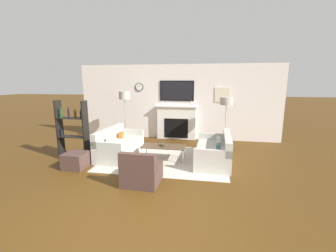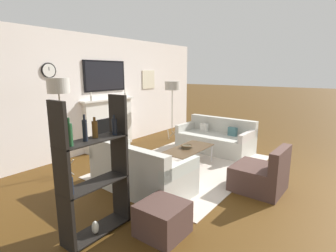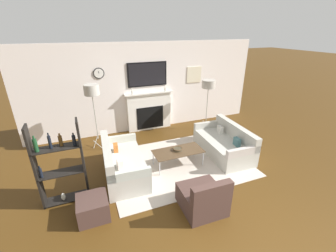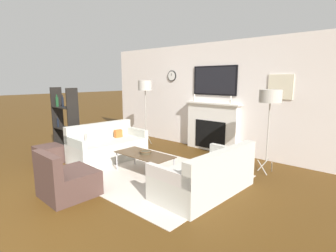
{
  "view_description": "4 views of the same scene",
  "coord_description": "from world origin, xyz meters",
  "px_view_note": "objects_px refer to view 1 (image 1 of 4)",
  "views": [
    {
      "loc": [
        1.11,
        -3.08,
        2.11
      ],
      "look_at": [
        0.05,
        2.88,
        0.89
      ],
      "focal_mm": 24.0,
      "sensor_mm": 36.0,
      "label": 1
    },
    {
      "loc": [
        -4.23,
        0.0,
        1.88
      ],
      "look_at": [
        0.12,
        3.22,
        0.74
      ],
      "focal_mm": 28.0,
      "sensor_mm": 36.0,
      "label": 2
    },
    {
      "loc": [
        -1.95,
        -1.57,
        3.04
      ],
      "look_at": [
        -0.19,
        2.86,
        0.96
      ],
      "focal_mm": 24.0,
      "sensor_mm": 36.0,
      "label": 3
    },
    {
      "loc": [
        3.53,
        -0.67,
        1.8
      ],
      "look_at": [
        0.22,
        3.03,
        0.91
      ],
      "focal_mm": 28.0,
      "sensor_mm": 36.0,
      "label": 4
    }
  ],
  "objects_px": {
    "couch_left": "(119,146)",
    "shelf_unit": "(72,131)",
    "floor_lamp_left": "(125,96)",
    "floor_lamp_right": "(226,102)",
    "coffee_table": "(164,147)",
    "decorative_bowl": "(164,145)",
    "ottoman": "(76,160)",
    "couch_right": "(215,152)",
    "armchair": "(142,172)"
  },
  "relations": [
    {
      "from": "armchair",
      "to": "floor_lamp_right",
      "type": "height_order",
      "value": "floor_lamp_right"
    },
    {
      "from": "armchair",
      "to": "decorative_bowl",
      "type": "relative_size",
      "value": 3.44
    },
    {
      "from": "couch_left",
      "to": "ottoman",
      "type": "height_order",
      "value": "couch_left"
    },
    {
      "from": "floor_lamp_left",
      "to": "floor_lamp_right",
      "type": "xyz_separation_m",
      "value": [
        3.39,
        0.0,
        -0.14
      ]
    },
    {
      "from": "floor_lamp_right",
      "to": "couch_left",
      "type": "bearing_deg",
      "value": -153.02
    },
    {
      "from": "couch_right",
      "to": "floor_lamp_right",
      "type": "distance_m",
      "value": 1.99
    },
    {
      "from": "ottoman",
      "to": "decorative_bowl",
      "type": "bearing_deg",
      "value": 25.35
    },
    {
      "from": "armchair",
      "to": "shelf_unit",
      "type": "bearing_deg",
      "value": 152.55
    },
    {
      "from": "decorative_bowl",
      "to": "floor_lamp_right",
      "type": "bearing_deg",
      "value": 42.79
    },
    {
      "from": "couch_left",
      "to": "coffee_table",
      "type": "distance_m",
      "value": 1.32
    },
    {
      "from": "shelf_unit",
      "to": "decorative_bowl",
      "type": "bearing_deg",
      "value": 7.45
    },
    {
      "from": "armchair",
      "to": "coffee_table",
      "type": "height_order",
      "value": "armchair"
    },
    {
      "from": "armchair",
      "to": "shelf_unit",
      "type": "distance_m",
      "value": 2.64
    },
    {
      "from": "couch_right",
      "to": "armchair",
      "type": "distance_m",
      "value": 2.19
    },
    {
      "from": "couch_right",
      "to": "coffee_table",
      "type": "xyz_separation_m",
      "value": [
        -1.36,
        -0.08,
        0.1
      ]
    },
    {
      "from": "coffee_table",
      "to": "floor_lamp_left",
      "type": "distance_m",
      "value": 2.64
    },
    {
      "from": "floor_lamp_left",
      "to": "shelf_unit",
      "type": "height_order",
      "value": "floor_lamp_left"
    },
    {
      "from": "couch_left",
      "to": "couch_right",
      "type": "xyz_separation_m",
      "value": [
        2.67,
        -0.0,
        -0.02
      ]
    },
    {
      "from": "couch_right",
      "to": "floor_lamp_left",
      "type": "height_order",
      "value": "floor_lamp_left"
    },
    {
      "from": "couch_left",
      "to": "coffee_table",
      "type": "bearing_deg",
      "value": -3.54
    },
    {
      "from": "floor_lamp_left",
      "to": "couch_left",
      "type": "bearing_deg",
      "value": -76.92
    },
    {
      "from": "couch_left",
      "to": "shelf_unit",
      "type": "relative_size",
      "value": 1.05
    },
    {
      "from": "floor_lamp_left",
      "to": "floor_lamp_right",
      "type": "relative_size",
      "value": 1.1
    },
    {
      "from": "couch_right",
      "to": "floor_lamp_left",
      "type": "bearing_deg",
      "value": 152.99
    },
    {
      "from": "coffee_table",
      "to": "floor_lamp_right",
      "type": "distance_m",
      "value": 2.6
    },
    {
      "from": "couch_left",
      "to": "coffee_table",
      "type": "xyz_separation_m",
      "value": [
        1.31,
        -0.08,
        0.08
      ]
    },
    {
      "from": "couch_right",
      "to": "ottoman",
      "type": "xyz_separation_m",
      "value": [
        -3.39,
        -1.0,
        -0.08
      ]
    },
    {
      "from": "couch_right",
      "to": "shelf_unit",
      "type": "distance_m",
      "value": 3.88
    },
    {
      "from": "ottoman",
      "to": "coffee_table",
      "type": "bearing_deg",
      "value": 24.54
    },
    {
      "from": "coffee_table",
      "to": "ottoman",
      "type": "xyz_separation_m",
      "value": [
        -2.03,
        -0.93,
        -0.18
      ]
    },
    {
      "from": "decorative_bowl",
      "to": "floor_lamp_left",
      "type": "relative_size",
      "value": 0.13
    },
    {
      "from": "couch_right",
      "to": "floor_lamp_left",
      "type": "relative_size",
      "value": 0.99
    },
    {
      "from": "couch_right",
      "to": "shelf_unit",
      "type": "xyz_separation_m",
      "value": [
        -3.83,
        -0.37,
        0.5
      ]
    },
    {
      "from": "couch_left",
      "to": "couch_right",
      "type": "distance_m",
      "value": 2.67
    },
    {
      "from": "coffee_table",
      "to": "floor_lamp_left",
      "type": "bearing_deg",
      "value": 135.83
    },
    {
      "from": "shelf_unit",
      "to": "ottoman",
      "type": "height_order",
      "value": "shelf_unit"
    },
    {
      "from": "floor_lamp_left",
      "to": "coffee_table",
      "type": "bearing_deg",
      "value": -44.17
    },
    {
      "from": "decorative_bowl",
      "to": "ottoman",
      "type": "xyz_separation_m",
      "value": [
        -2.03,
        -0.96,
        -0.23
      ]
    },
    {
      "from": "floor_lamp_left",
      "to": "shelf_unit",
      "type": "bearing_deg",
      "value": -112.72
    },
    {
      "from": "decorative_bowl",
      "to": "floor_lamp_right",
      "type": "distance_m",
      "value": 2.56
    },
    {
      "from": "decorative_bowl",
      "to": "floor_lamp_left",
      "type": "height_order",
      "value": "floor_lamp_left"
    },
    {
      "from": "couch_right",
      "to": "coffee_table",
      "type": "bearing_deg",
      "value": -176.75
    },
    {
      "from": "couch_left",
      "to": "decorative_bowl",
      "type": "bearing_deg",
      "value": -2.01
    },
    {
      "from": "floor_lamp_left",
      "to": "ottoman",
      "type": "bearing_deg",
      "value": -97.95
    },
    {
      "from": "couch_left",
      "to": "floor_lamp_right",
      "type": "bearing_deg",
      "value": 26.98
    },
    {
      "from": "couch_right",
      "to": "floor_lamp_left",
      "type": "distance_m",
      "value": 3.66
    },
    {
      "from": "couch_right",
      "to": "decorative_bowl",
      "type": "distance_m",
      "value": 1.37
    },
    {
      "from": "decorative_bowl",
      "to": "couch_right",
      "type": "bearing_deg",
      "value": 1.78
    },
    {
      "from": "decorative_bowl",
      "to": "shelf_unit",
      "type": "xyz_separation_m",
      "value": [
        -2.47,
        -0.32,
        0.35
      ]
    },
    {
      "from": "couch_right",
      "to": "decorative_bowl",
      "type": "height_order",
      "value": "couch_right"
    }
  ]
}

